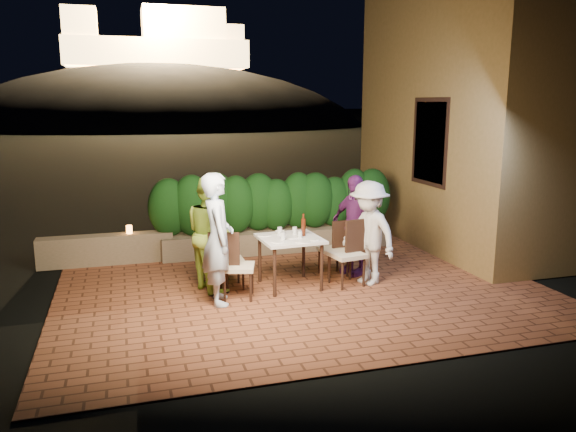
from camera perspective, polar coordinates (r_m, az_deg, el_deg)
name	(u,v)px	position (r m, az deg, el deg)	size (l,w,h in m)	color
ground	(306,292)	(8.23, 1.85, -7.76)	(400.00, 400.00, 0.00)	black
terrace_floor	(296,285)	(8.70, 0.81, -7.07)	(7.00, 6.00, 0.15)	brown
building_wall	(455,113)	(11.16, 16.65, 10.04)	(1.60, 5.00, 5.00)	olive
window_pane	(431,142)	(10.34, 14.35, 7.30)	(0.08, 1.00, 1.40)	black
window_frame	(431,142)	(10.34, 14.30, 7.30)	(0.06, 1.15, 1.55)	black
planter	(277,240)	(10.34, -1.09, -2.46)	(4.20, 0.55, 0.40)	#76664B
hedge	(277,200)	(10.18, -1.11, 1.64)	(4.00, 0.70, 1.10)	#10370F
parapet	(106,249)	(9.98, -17.96, -3.24)	(2.20, 0.30, 0.50)	#76664B
hill	(162,160)	(67.85, -12.68, 5.59)	(52.00, 40.00, 22.00)	black
fortress	(156,31)	(67.97, -13.25, 17.84)	(26.00, 8.00, 8.00)	#FFCC7A
dining_table	(290,262)	(8.32, 0.20, -4.69)	(0.87, 0.87, 0.75)	white
plate_nw	(278,242)	(7.95, -1.03, -2.62)	(0.20, 0.20, 0.01)	white
plate_sw	(264,235)	(8.35, -2.46, -1.93)	(0.23, 0.23, 0.01)	white
plate_ne	(313,239)	(8.11, 2.56, -2.35)	(0.21, 0.21, 0.01)	white
plate_se	(302,233)	(8.48, 1.45, -1.73)	(0.21, 0.21, 0.01)	white
plate_centre	(292,237)	(8.21, 0.44, -2.16)	(0.22, 0.22, 0.01)	white
plate_front	(303,241)	(7.97, 1.53, -2.59)	(0.22, 0.22, 0.01)	white
glass_nw	(283,236)	(8.03, -0.53, -2.08)	(0.07, 0.07, 0.12)	silver
glass_sw	(280,231)	(8.37, -0.84, -1.52)	(0.07, 0.07, 0.12)	silver
glass_ne	(300,235)	(8.16, 1.22, -1.90)	(0.06, 0.06, 0.11)	silver
glass_se	(295,231)	(8.37, 0.70, -1.52)	(0.07, 0.07, 0.12)	silver
beer_bottle	(303,225)	(8.28, 1.57, -0.89)	(0.06, 0.06, 0.34)	#43180B
bowl	(280,232)	(8.46, -0.79, -1.67)	(0.15, 0.15, 0.04)	white
chair_left_front	(238,265)	(7.85, -5.07, -5.03)	(0.43, 0.43, 0.94)	black
chair_left_back	(230,259)	(8.29, -5.96, -4.39)	(0.40, 0.40, 0.87)	black
chair_right_front	(347,253)	(8.40, 5.99, -3.77)	(0.46, 0.46, 0.98)	black
chair_right_back	(333,248)	(8.87, 4.64, -3.31)	(0.40, 0.40, 0.87)	black
diner_blue	(218,239)	(7.58, -7.14, -2.33)	(0.65, 0.43, 1.79)	silver
diner_green	(211,233)	(8.20, -7.86, -1.74)	(0.81, 0.63, 1.67)	#AAD642
diner_white	(369,233)	(8.44, 8.21, -1.73)	(1.01, 0.58, 1.56)	silver
diner_purple	(354,225)	(8.90, 6.76, -0.90)	(0.93, 0.39, 1.59)	#5F2266
parapet_lamp	(129,229)	(9.90, -15.83, -1.33)	(0.10, 0.10, 0.14)	orange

